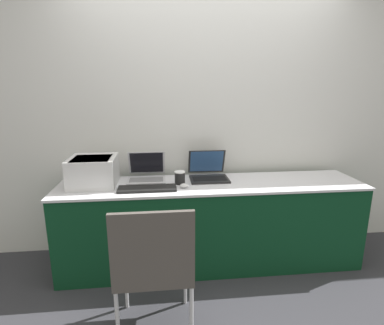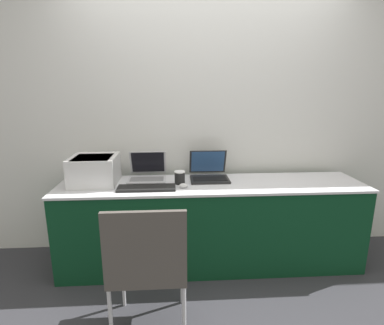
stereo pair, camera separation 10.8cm
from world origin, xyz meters
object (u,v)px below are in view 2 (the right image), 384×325
(laptop_right, at_px, (209,173))
(mouse, at_px, (183,186))
(laptop_left, at_px, (147,173))
(chair, at_px, (148,260))
(coffee_cup, at_px, (180,177))
(printer, at_px, (95,169))
(external_keyboard, at_px, (147,188))

(laptop_right, xyz_separation_m, mouse, (-0.24, -0.25, -0.03))
(laptop_left, bearing_deg, chair, -85.82)
(coffee_cup, distance_m, mouse, 0.12)
(printer, distance_m, laptop_left, 0.45)
(printer, xyz_separation_m, external_keyboard, (0.45, -0.18, -0.12))
(coffee_cup, bearing_deg, laptop_left, 150.69)
(laptop_left, relative_size, chair, 0.36)
(laptop_right, xyz_separation_m, chair, (-0.48, -0.96, -0.27))
(laptop_left, bearing_deg, external_keyboard, -86.97)
(laptop_right, distance_m, mouse, 0.35)
(chair, bearing_deg, mouse, 71.25)
(external_keyboard, bearing_deg, printer, 158.26)
(printer, distance_m, coffee_cup, 0.73)
(laptop_right, height_order, external_keyboard, laptop_right)
(mouse, relative_size, chair, 0.08)
(printer, bearing_deg, external_keyboard, -21.74)
(printer, distance_m, mouse, 0.77)
(laptop_right, distance_m, chair, 1.11)
(coffee_cup, bearing_deg, mouse, -76.36)
(external_keyboard, height_order, mouse, mouse)
(mouse, bearing_deg, printer, 167.53)
(external_keyboard, bearing_deg, laptop_right, 26.04)
(printer, relative_size, chair, 0.41)
(coffee_cup, distance_m, chair, 0.90)
(laptop_right, bearing_deg, coffee_cup, -152.77)
(laptop_left, height_order, mouse, laptop_left)
(external_keyboard, relative_size, coffee_cup, 4.29)
(printer, xyz_separation_m, chair, (0.51, -0.88, -0.34))
(printer, height_order, laptop_right, laptop_right)
(external_keyboard, bearing_deg, chair, -85.35)
(external_keyboard, height_order, coffee_cup, coffee_cup)
(printer, distance_m, chair, 1.07)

